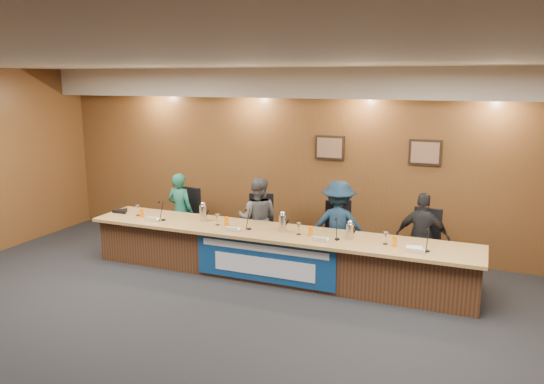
{
  "coord_description": "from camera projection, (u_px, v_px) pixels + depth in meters",
  "views": [
    {
      "loc": [
        2.92,
        -4.85,
        3.03
      ],
      "look_at": [
        -0.13,
        2.61,
        1.29
      ],
      "focal_mm": 35.0,
      "sensor_mm": 36.0,
      "label": 1
    }
  ],
  "objects": [
    {
      "name": "panelist_d",
      "position": [
        422.0,
        238.0,
        7.93
      ],
      "size": [
        0.82,
        0.38,
        1.37
      ],
      "primitive_type": "imported",
      "rotation": [
        0.0,
        0.0,
        3.09
      ],
      "color": "black",
      "rests_on": "floor"
    },
    {
      "name": "water_glass_b",
      "position": [
        218.0,
        220.0,
        8.36
      ],
      "size": [
        0.08,
        0.08,
        0.18
      ],
      "primitive_type": "cylinder",
      "color": "silver",
      "rests_on": "dais_top"
    },
    {
      "name": "wall_back",
      "position": [
        308.0,
        160.0,
        9.39
      ],
      "size": [
        10.0,
        0.04,
        3.2
      ],
      "primitive_type": "cube",
      "color": "brown",
      "rests_on": "floor"
    },
    {
      "name": "microphone_a",
      "position": [
        163.0,
        220.0,
        8.66
      ],
      "size": [
        0.07,
        0.07,
        0.02
      ],
      "primitive_type": "cylinder",
      "color": "black",
      "rests_on": "dais_top"
    },
    {
      "name": "juice_glass_c",
      "position": [
        311.0,
        231.0,
        7.78
      ],
      "size": [
        0.06,
        0.06,
        0.15
      ],
      "primitive_type": "cylinder",
      "color": "#FE7500",
      "rests_on": "dais_top"
    },
    {
      "name": "carafe_mid",
      "position": [
        283.0,
        223.0,
        8.0
      ],
      "size": [
        0.12,
        0.12,
        0.26
      ],
      "primitive_type": "cylinder",
      "color": "silver",
      "rests_on": "dais_top"
    },
    {
      "name": "banner_text_upper",
      "position": [
        263.0,
        249.0,
        7.77
      ],
      "size": [
        2.0,
        0.01,
        0.1
      ],
      "primitive_type": "cube",
      "color": "silver",
      "rests_on": "banner"
    },
    {
      "name": "carafe_right",
      "position": [
        350.0,
        232.0,
        7.62
      ],
      "size": [
        0.12,
        0.12,
        0.23
      ],
      "primitive_type": "cylinder",
      "color": "silver",
      "rests_on": "dais_top"
    },
    {
      "name": "ceiling",
      "position": [
        187.0,
        61.0,
        5.43
      ],
      "size": [
        10.0,
        8.0,
        0.04
      ],
      "primitive_type": "cube",
      "color": "silver",
      "rests_on": "wall_back"
    },
    {
      "name": "dais_top",
      "position": [
        273.0,
        232.0,
        8.08
      ],
      "size": [
        6.1,
        0.95,
        0.05
      ],
      "primitive_type": "cube",
      "color": "#A87D44",
      "rests_on": "dais_body"
    },
    {
      "name": "microphone_b",
      "position": [
        249.0,
        229.0,
        8.14
      ],
      "size": [
        0.07,
        0.07,
        0.02
      ],
      "primitive_type": "cylinder",
      "color": "black",
      "rests_on": "dais_top"
    },
    {
      "name": "office_chair_a",
      "position": [
        184.0,
        221.0,
        9.62
      ],
      "size": [
        0.55,
        0.55,
        0.08
      ],
      "primitive_type": "cube",
      "rotation": [
        0.0,
        0.0,
        -0.15
      ],
      "color": "black",
      "rests_on": "floor"
    },
    {
      "name": "nameplate_c",
      "position": [
        319.0,
        239.0,
        7.51
      ],
      "size": [
        0.24,
        0.08,
        0.1
      ],
      "primitive_type": "cube",
      "rotation": [
        0.31,
        0.0,
        0.0
      ],
      "color": "white",
      "rests_on": "dais_top"
    },
    {
      "name": "juice_glass_d",
      "position": [
        395.0,
        241.0,
        7.3
      ],
      "size": [
        0.06,
        0.06,
        0.15
      ],
      "primitive_type": "cylinder",
      "color": "#FE7500",
      "rests_on": "dais_top"
    },
    {
      "name": "speakerphone",
      "position": [
        122.0,
        211.0,
        9.16
      ],
      "size": [
        0.32,
        0.32,
        0.05
      ],
      "primitive_type": "cylinder",
      "color": "black",
      "rests_on": "dais_top"
    },
    {
      "name": "wall_photo_right",
      "position": [
        425.0,
        152.0,
        8.57
      ],
      "size": [
        0.52,
        0.04,
        0.42
      ],
      "primitive_type": "cube",
      "color": "black",
      "rests_on": "wall_back"
    },
    {
      "name": "panelist_b",
      "position": [
        258.0,
        219.0,
        8.92
      ],
      "size": [
        0.78,
        0.66,
        1.41
      ],
      "primitive_type": "imported",
      "rotation": [
        0.0,
        0.0,
        3.35
      ],
      "color": "#4D4F53",
      "rests_on": "floor"
    },
    {
      "name": "office_chair_c",
      "position": [
        339.0,
        239.0,
        8.55
      ],
      "size": [
        0.63,
        0.63,
        0.08
      ],
      "primitive_type": "cube",
      "rotation": [
        0.0,
        0.0,
        0.41
      ],
      "color": "black",
      "rests_on": "floor"
    },
    {
      "name": "office_chair_b",
      "position": [
        260.0,
        230.0,
        9.06
      ],
      "size": [
        0.6,
        0.6,
        0.08
      ],
      "primitive_type": "cube",
      "rotation": [
        0.0,
        0.0,
        0.31
      ],
      "color": "black",
      "rests_on": "floor"
    },
    {
      "name": "water_glass_d",
      "position": [
        386.0,
        238.0,
        7.39
      ],
      "size": [
        0.08,
        0.08,
        0.18
      ],
      "primitive_type": "cylinder",
      "color": "silver",
      "rests_on": "dais_top"
    },
    {
      "name": "panelist_c",
      "position": [
        338.0,
        226.0,
        8.4
      ],
      "size": [
        1.02,
        0.7,
        1.46
      ],
      "primitive_type": "imported",
      "rotation": [
        0.0,
        0.0,
        3.32
      ],
      "color": "#102439",
      "rests_on": "floor"
    },
    {
      "name": "carafe_left",
      "position": [
        203.0,
        213.0,
        8.6
      ],
      "size": [
        0.12,
        0.12,
        0.26
      ],
      "primitive_type": "cylinder",
      "color": "silver",
      "rests_on": "dais_top"
    },
    {
      "name": "microphone_c",
      "position": [
        337.0,
        239.0,
        7.62
      ],
      "size": [
        0.07,
        0.07,
        0.02
      ],
      "primitive_type": "cylinder",
      "color": "black",
      "rests_on": "dais_top"
    },
    {
      "name": "nameplate_a",
      "position": [
        151.0,
        219.0,
        8.6
      ],
      "size": [
        0.24,
        0.08,
        0.1
      ],
      "primitive_type": "cube",
      "rotation": [
        0.31,
        0.0,
        0.0
      ],
      "color": "white",
      "rests_on": "dais_top"
    },
    {
      "name": "paper_stack",
      "position": [
        414.0,
        249.0,
        7.22
      ],
      "size": [
        0.26,
        0.33,
        0.01
      ],
      "primitive_type": "cube",
      "rotation": [
        0.0,
        0.0,
        0.14
      ],
      "color": "white",
      "rests_on": "dais_top"
    },
    {
      "name": "wall_photo_left",
      "position": [
        330.0,
        148.0,
        9.16
      ],
      "size": [
        0.52,
        0.04,
        0.42
      ],
      "primitive_type": "cube",
      "color": "black",
      "rests_on": "wall_back"
    },
    {
      "name": "dais_body",
      "position": [
        274.0,
        255.0,
        8.2
      ],
      "size": [
        6.0,
        0.8,
        0.7
      ],
      "primitive_type": "cube",
      "color": "#4A2A18",
      "rests_on": "floor"
    },
    {
      "name": "banner_text_lower",
      "position": [
        264.0,
        267.0,
        7.83
      ],
      "size": [
        1.6,
        0.01,
        0.28
      ],
      "primitive_type": "cube",
      "color": "silver",
      "rests_on": "banner"
    },
    {
      "name": "nameplate_d",
      "position": [
        415.0,
        251.0,
        7.01
      ],
      "size": [
        0.24,
        0.08,
        0.1
      ],
      "primitive_type": "cube",
      "rotation": [
        0.31,
        0.0,
        0.0
      ],
      "color": "white",
      "rests_on": "dais_top"
    },
    {
      "name": "juice_glass_a",
      "position": [
        142.0,
        213.0,
        8.84
      ],
      "size": [
        0.06,
        0.06,
        0.15
      ],
      "primitive_type": "cylinder",
      "color": "#FE7500",
      "rests_on": "dais_top"
    },
    {
      "name": "water_glass_c",
      "position": [
        299.0,
        229.0,
        7.86
      ],
      "size": [
        0.08,
        0.08,
        0.18
      ],
      "primitive_type": "cylinder",
      "color": "silver",
      "rests_on": "dais_top"
    },
    {
      "name": "soffit",
      "position": [
        305.0,
        83.0,
        8.88
      ],
      "size": [
        10.0,
        0.5,
        0.5
      ],
      "primitive_type": "cube",
      "color": "beige",
      "rests_on": "wall_back"
    },
    {
      "name": "floor",
      "position": [
        196.0,
        347.0,
        6.1
      ],
      "size": [
        10.0,
        10.0,
        0.0
      ],
      "primitive_type": "plane",
      "color": "black",
      "rests_on": "ground"
    },
    {
      "name": "water_glass_a",
      "position": [
        138.0,
        210.0,
        8.94
      ],
      "size": [
        0.08,
        0.08,
        0.18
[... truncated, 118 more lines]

